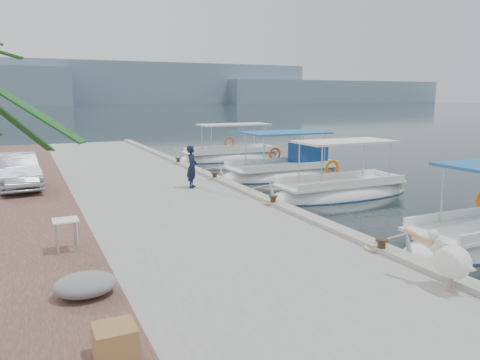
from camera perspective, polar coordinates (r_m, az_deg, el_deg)
name	(u,v)px	position (r m, az deg, el deg)	size (l,w,h in m)	color
ground	(308,232)	(14.04, 8.26, -6.25)	(400.00, 400.00, 0.00)	black
concrete_quay	(162,199)	(17.23, -9.43, -2.32)	(6.00, 40.00, 0.50)	gray
quay_curb	(232,185)	(18.08, -0.95, -0.58)	(0.44, 40.00, 0.12)	gray
cobblestone_strip	(10,214)	(16.66, -26.26, -3.70)	(4.00, 40.00, 0.50)	#4F302A
distant_hills	(112,87)	(215.95, -15.31, 10.93)	(330.00, 60.00, 18.00)	gray
fishing_caique_c	(340,194)	(18.95, 12.08, -1.64)	(6.43, 2.10, 2.83)	white
fishing_caique_d	(283,173)	(23.00, 5.31, 0.81)	(6.64, 2.63, 2.83)	white
fishing_caique_e	(231,158)	(29.05, -1.06, 2.70)	(7.24, 2.13, 2.83)	white
mooring_bollards	(273,200)	(14.93, 4.06, -2.42)	(0.28, 20.28, 0.33)	black
pelican	(449,261)	(9.35, 24.16, -8.94)	(0.64, 1.35, 1.04)	tan
fisherman	(192,167)	(17.78, -5.88, 1.62)	(0.59, 0.39, 1.61)	black
parked_car	(17,171)	(19.51, -25.58, 1.01)	(1.41, 4.04, 1.33)	#A1A9B8
wooden_crate	(115,342)	(6.84, -15.00, -18.50)	(0.55, 0.55, 0.44)	olive
tarp_bundle	(85,285)	(8.83, -18.34, -12.02)	(1.10, 0.90, 0.40)	slate
folding_table	(66,228)	(11.27, -20.46, -5.55)	(0.55, 0.55, 0.73)	silver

